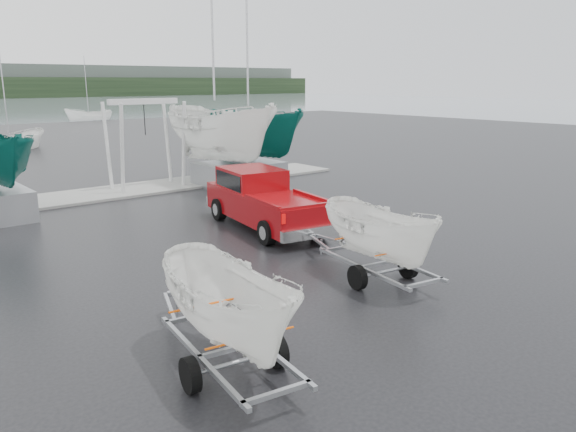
% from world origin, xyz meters
% --- Properties ---
extents(ground_plane, '(120.00, 120.00, 0.00)m').
position_xyz_m(ground_plane, '(0.00, 0.00, 0.00)').
color(ground_plane, black).
rests_on(ground_plane, ground).
extents(dock, '(30.00, 3.00, 0.12)m').
position_xyz_m(dock, '(0.00, 13.00, 0.05)').
color(dock, '#979792').
rests_on(dock, ground).
extents(pickup_truck, '(2.92, 6.03, 1.92)m').
position_xyz_m(pickup_truck, '(4.65, 4.17, 1.00)').
color(pickup_truck, maroon).
rests_on(pickup_truck, ground).
extents(trailer_hitched, '(1.87, 3.75, 4.42)m').
position_xyz_m(trailer_hitched, '(3.55, -2.12, 2.41)').
color(trailer_hitched, '#999CA2').
rests_on(trailer_hitched, ground).
extents(trailer_parked, '(1.85, 3.74, 4.48)m').
position_xyz_m(trailer_parked, '(-1.88, -3.57, 2.44)').
color(trailer_parked, '#999CA2').
rests_on(trailer_parked, ground).
extents(boat_hoist, '(3.30, 2.18, 4.12)m').
position_xyz_m(boat_hoist, '(4.74, 13.00, 2.67)').
color(boat_hoist, silver).
rests_on(boat_hoist, ground).
extents(keelboat_2, '(2.84, 3.20, 11.02)m').
position_xyz_m(keelboat_2, '(7.54, 11.00, 4.52)').
color(keelboat_2, '#999CA2').
rests_on(keelboat_2, ground).
extents(keelboat_3, '(2.54, 3.20, 10.71)m').
position_xyz_m(keelboat_3, '(9.67, 11.30, 4.04)').
color(keelboat_3, '#999CA2').
rests_on(keelboat_3, ground).
extents(moored_boat_2, '(2.90, 2.86, 10.89)m').
position_xyz_m(moored_boat_2, '(3.80, 33.08, 0.01)').
color(moored_boat_2, white).
rests_on(moored_boat_2, ground).
extents(moored_boat_3, '(3.03, 3.00, 10.94)m').
position_xyz_m(moored_boat_3, '(20.62, 62.35, 0.01)').
color(moored_boat_3, white).
rests_on(moored_boat_3, ground).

